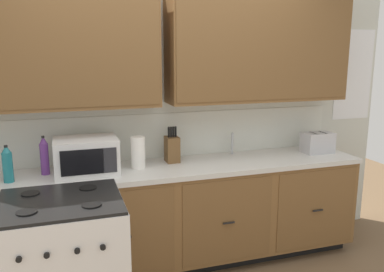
{
  "coord_description": "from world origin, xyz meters",
  "views": [
    {
      "loc": [
        -0.8,
        -2.81,
        1.84
      ],
      "look_at": [
        0.2,
        0.27,
        1.15
      ],
      "focal_mm": 37.45,
      "sensor_mm": 36.0,
      "label": 1
    }
  ],
  "objects_px": {
    "paper_towel_roll": "(138,152)",
    "bottle_teal": "(8,164)",
    "toaster": "(317,143)",
    "stove_range": "(65,269)",
    "microwave": "(86,156)",
    "bottle_violet": "(44,156)",
    "knife_block": "(172,149)"
  },
  "relations": [
    {
      "from": "stove_range",
      "to": "microwave",
      "type": "bearing_deg",
      "value": 72.26
    },
    {
      "from": "stove_range",
      "to": "bottle_violet",
      "type": "distance_m",
      "value": 0.92
    },
    {
      "from": "microwave",
      "to": "stove_range",
      "type": "bearing_deg",
      "value": -107.74
    },
    {
      "from": "toaster",
      "to": "paper_towel_roll",
      "type": "bearing_deg",
      "value": 179.63
    },
    {
      "from": "microwave",
      "to": "paper_towel_roll",
      "type": "distance_m",
      "value": 0.41
    },
    {
      "from": "knife_block",
      "to": "bottle_violet",
      "type": "bearing_deg",
      "value": -177.36
    },
    {
      "from": "knife_block",
      "to": "paper_towel_roll",
      "type": "xyz_separation_m",
      "value": [
        -0.31,
        -0.09,
        0.01
      ]
    },
    {
      "from": "toaster",
      "to": "knife_block",
      "type": "bearing_deg",
      "value": 175.64
    },
    {
      "from": "stove_range",
      "to": "paper_towel_roll",
      "type": "distance_m",
      "value": 1.06
    },
    {
      "from": "microwave",
      "to": "toaster",
      "type": "relative_size",
      "value": 1.71
    },
    {
      "from": "paper_towel_roll",
      "to": "bottle_violet",
      "type": "xyz_separation_m",
      "value": [
        -0.72,
        0.05,
        0.02
      ]
    },
    {
      "from": "microwave",
      "to": "paper_towel_roll",
      "type": "xyz_separation_m",
      "value": [
        0.41,
        0.02,
        -0.01
      ]
    },
    {
      "from": "paper_towel_roll",
      "to": "microwave",
      "type": "bearing_deg",
      "value": -176.64
    },
    {
      "from": "bottle_violet",
      "to": "bottle_teal",
      "type": "distance_m",
      "value": 0.28
    },
    {
      "from": "knife_block",
      "to": "bottle_violet",
      "type": "height_order",
      "value": "knife_block"
    },
    {
      "from": "stove_range",
      "to": "knife_block",
      "type": "height_order",
      "value": "knife_block"
    },
    {
      "from": "bottle_violet",
      "to": "bottle_teal",
      "type": "bearing_deg",
      "value": -154.84
    },
    {
      "from": "microwave",
      "to": "bottle_teal",
      "type": "bearing_deg",
      "value": -175.33
    },
    {
      "from": "microwave",
      "to": "bottle_violet",
      "type": "bearing_deg",
      "value": 167.0
    },
    {
      "from": "stove_range",
      "to": "paper_towel_roll",
      "type": "relative_size",
      "value": 3.65
    },
    {
      "from": "toaster",
      "to": "paper_towel_roll",
      "type": "distance_m",
      "value": 1.7
    },
    {
      "from": "bottle_teal",
      "to": "paper_towel_roll",
      "type": "bearing_deg",
      "value": 4.12
    },
    {
      "from": "stove_range",
      "to": "microwave",
      "type": "distance_m",
      "value": 0.88
    },
    {
      "from": "microwave",
      "to": "toaster",
      "type": "height_order",
      "value": "microwave"
    },
    {
      "from": "knife_block",
      "to": "bottle_teal",
      "type": "height_order",
      "value": "knife_block"
    },
    {
      "from": "microwave",
      "to": "bottle_violet",
      "type": "relative_size",
      "value": 1.57
    },
    {
      "from": "paper_towel_roll",
      "to": "bottle_teal",
      "type": "distance_m",
      "value": 0.97
    },
    {
      "from": "toaster",
      "to": "bottle_teal",
      "type": "bearing_deg",
      "value": -178.74
    },
    {
      "from": "paper_towel_roll",
      "to": "bottle_teal",
      "type": "height_order",
      "value": "bottle_teal"
    },
    {
      "from": "toaster",
      "to": "bottle_teal",
      "type": "height_order",
      "value": "bottle_teal"
    },
    {
      "from": "knife_block",
      "to": "paper_towel_roll",
      "type": "height_order",
      "value": "knife_block"
    },
    {
      "from": "paper_towel_roll",
      "to": "bottle_teal",
      "type": "xyz_separation_m",
      "value": [
        -0.97,
        -0.07,
        0.0
      ]
    }
  ]
}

